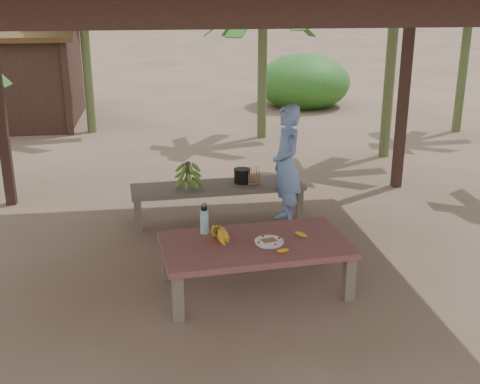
{
  "coord_description": "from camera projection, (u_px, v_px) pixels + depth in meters",
  "views": [
    {
      "loc": [
        -0.77,
        -5.95,
        2.83
      ],
      "look_at": [
        0.08,
        0.01,
        0.8
      ],
      "focal_mm": 45.0,
      "sensor_mm": 36.0,
      "label": 1
    }
  ],
  "objects": [
    {
      "name": "ground",
      "position": [
        233.0,
        262.0,
        6.58
      ],
      "size": [
        80.0,
        80.0,
        0.0
      ],
      "primitive_type": "plane",
      "color": "brown",
      "rests_on": "ground"
    },
    {
      "name": "cooking_pot",
      "position": [
        242.0,
        176.0,
        7.78
      ],
      "size": [
        0.21,
        0.21,
        0.18
      ],
      "primitive_type": "cylinder",
      "color": "black",
      "rests_on": "bench"
    },
    {
      "name": "water_flask",
      "position": [
        204.0,
        221.0,
        6.02
      ],
      "size": [
        0.09,
        0.09,
        0.32
      ],
      "color": "#3AB7AD",
      "rests_on": "work_table"
    },
    {
      "name": "banana_plant_n",
      "position": [
        263.0,
        7.0,
        11.33
      ],
      "size": [
        1.8,
        1.8,
        2.99
      ],
      "color": "#596638",
      "rests_on": "ground"
    },
    {
      "name": "woman",
      "position": [
        286.0,
        165.0,
        7.47
      ],
      "size": [
        0.41,
        0.58,
        1.52
      ],
      "primitive_type": "imported",
      "rotation": [
        0.0,
        0.0,
        -1.49
      ],
      "color": "#7CA3EB",
      "rests_on": "ground"
    },
    {
      "name": "skewer_rack",
      "position": [
        254.0,
        175.0,
        7.7
      ],
      "size": [
        0.18,
        0.09,
        0.24
      ],
      "primitive_type": null,
      "rotation": [
        0.0,
        0.0,
        0.06
      ],
      "color": "#A57F47",
      "rests_on": "bench"
    },
    {
      "name": "plate",
      "position": [
        269.0,
        242.0,
        5.8
      ],
      "size": [
        0.28,
        0.28,
        0.04
      ],
      "color": "white",
      "rests_on": "work_table"
    },
    {
      "name": "bench",
      "position": [
        218.0,
        189.0,
        7.72
      ],
      "size": [
        2.23,
        0.74,
        0.45
      ],
      "rotation": [
        0.0,
        0.0,
        0.06
      ],
      "color": "brown",
      "rests_on": "ground"
    },
    {
      "name": "work_table",
      "position": [
        255.0,
        248.0,
        5.86
      ],
      "size": [
        1.88,
        1.16,
        0.5
      ],
      "rotation": [
        0.0,
        0.0,
        0.09
      ],
      "color": "brown",
      "rests_on": "ground"
    },
    {
      "name": "loose_banana_side",
      "position": [
        301.0,
        234.0,
        5.97
      ],
      "size": [
        0.13,
        0.12,
        0.04
      ],
      "primitive_type": "ellipsoid",
      "rotation": [
        0.0,
        0.0,
        0.93
      ],
      "color": "yellow",
      "rests_on": "work_table"
    },
    {
      "name": "loose_banana_front",
      "position": [
        283.0,
        251.0,
        5.6
      ],
      "size": [
        0.15,
        0.11,
        0.04
      ],
      "primitive_type": "ellipsoid",
      "rotation": [
        0.0,
        0.0,
        2.07
      ],
      "color": "yellow",
      "rests_on": "work_table"
    },
    {
      "name": "green_banana_stalk",
      "position": [
        188.0,
        174.0,
        7.57
      ],
      "size": [
        0.32,
        0.32,
        0.35
      ],
      "primitive_type": null,
      "rotation": [
        0.0,
        0.0,
        0.06
      ],
      "color": "#598C2D",
      "rests_on": "bench"
    },
    {
      "name": "ripe_banana_bunch",
      "position": [
        216.0,
        234.0,
        5.83
      ],
      "size": [
        0.33,
        0.31,
        0.16
      ],
      "primitive_type": null,
      "rotation": [
        0.0,
        0.0,
        0.41
      ],
      "color": "yellow",
      "rests_on": "work_table"
    }
  ]
}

